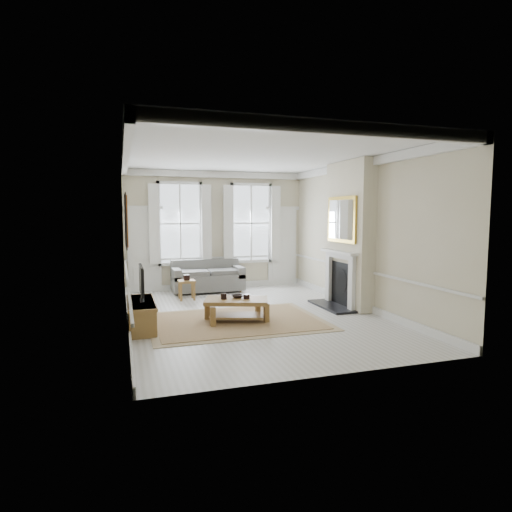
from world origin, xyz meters
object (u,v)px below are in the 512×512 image
object	(u,v)px
sofa	(207,278)
tv_stand	(141,315)
coffee_table	(236,303)
side_table	(187,284)

from	to	relation	value
sofa	tv_stand	size ratio (longest dim) A/B	1.32
sofa	coffee_table	xyz separation A→B (m)	(-0.10, -3.52, 0.02)
tv_stand	sofa	bearing A→B (deg)	60.46
coffee_table	tv_stand	size ratio (longest dim) A/B	0.96
sofa	tv_stand	xyz separation A→B (m)	(-1.96, -3.46, -0.10)
side_table	tv_stand	xyz separation A→B (m)	(-1.24, -2.47, -0.13)
coffee_table	side_table	bearing A→B (deg)	122.35
coffee_table	sofa	bearing A→B (deg)	106.75
tv_stand	coffee_table	bearing A→B (deg)	-1.62
sofa	side_table	world-z (taller)	sofa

